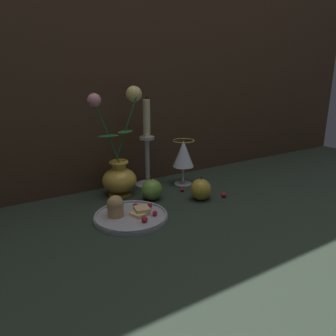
{
  "coord_description": "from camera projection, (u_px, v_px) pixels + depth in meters",
  "views": [
    {
      "loc": [
        -0.55,
        -0.87,
        0.41
      ],
      "look_at": [
        0.01,
        0.03,
        0.1
      ],
      "focal_mm": 35.0,
      "sensor_mm": 36.0,
      "label": 1
    }
  ],
  "objects": [
    {
      "name": "wall_back",
      "position": [
        132.0,
        15.0,
        1.13
      ],
      "size": [
        2.4,
        0.04,
        1.2
      ],
      "primitive_type": "cube",
      "color": "#422D1E",
      "rests_on": "ground_plane"
    },
    {
      "name": "ground_plane",
      "position": [
        170.0,
        199.0,
        1.1
      ],
      "size": [
        2.4,
        2.4,
        0.0
      ],
      "primitive_type": "plane",
      "color": "#232D23",
      "rests_on": "ground"
    },
    {
      "name": "candlestick",
      "position": [
        147.0,
        152.0,
        1.19
      ],
      "size": [
        0.09,
        0.09,
        0.33
      ],
      "color": "#A3A3A8",
      "rests_on": "ground_plane"
    },
    {
      "name": "berry_front_center",
      "position": [
        182.0,
        190.0,
        1.17
      ],
      "size": [
        0.01,
        0.01,
        0.01
      ],
      "primitive_type": "sphere",
      "color": "#AD192D",
      "rests_on": "ground_plane"
    },
    {
      "name": "apple_beside_vase",
      "position": [
        201.0,
        189.0,
        1.09
      ],
      "size": [
        0.07,
        0.07,
        0.08
      ],
      "color": "#B2932D",
      "rests_on": "ground_plane"
    },
    {
      "name": "apple_near_glass",
      "position": [
        152.0,
        190.0,
        1.09
      ],
      "size": [
        0.07,
        0.07,
        0.08
      ],
      "color": "#669938",
      "rests_on": "ground_plane"
    },
    {
      "name": "vase",
      "position": [
        120.0,
        167.0,
        1.12
      ],
      "size": [
        0.2,
        0.12,
        0.37
      ],
      "color": "gold",
      "rests_on": "ground_plane"
    },
    {
      "name": "wine_glass",
      "position": [
        183.0,
        155.0,
        1.22
      ],
      "size": [
        0.08,
        0.08,
        0.17
      ],
      "color": "silver",
      "rests_on": "ground_plane"
    },
    {
      "name": "plate_with_pastries",
      "position": [
        129.0,
        214.0,
        0.95
      ],
      "size": [
        0.22,
        0.22,
        0.07
      ],
      "color": "#A3A3A8",
      "rests_on": "ground_plane"
    },
    {
      "name": "berry_near_plate",
      "position": [
        224.0,
        195.0,
        1.12
      ],
      "size": [
        0.02,
        0.02,
        0.02
      ],
      "primitive_type": "sphere",
      "color": "#AD192D",
      "rests_on": "ground_plane"
    }
  ]
}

